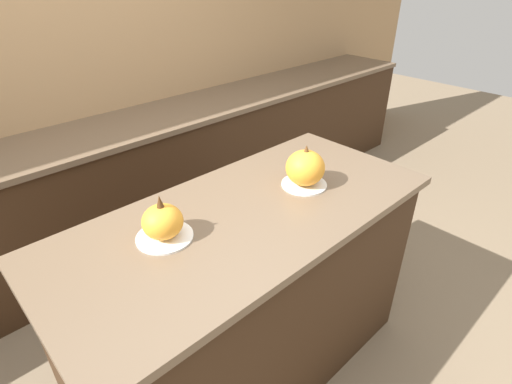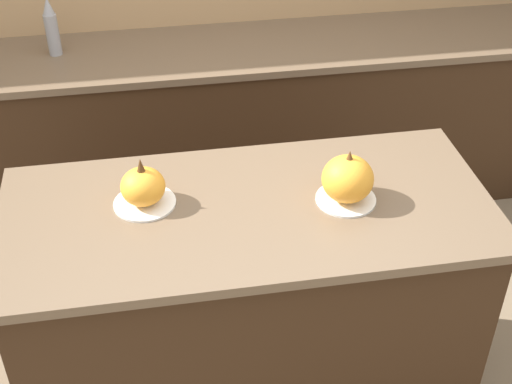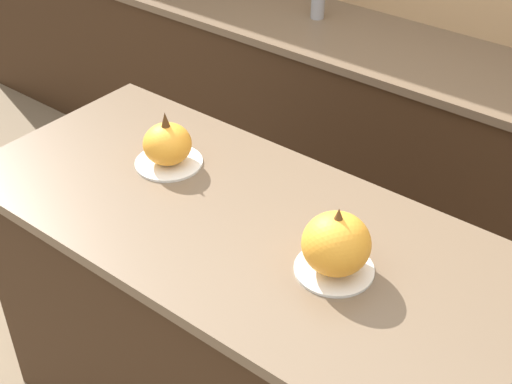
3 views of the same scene
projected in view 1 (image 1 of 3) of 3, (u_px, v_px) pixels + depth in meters
name	position (u px, v px, depth m)	size (l,w,h in m)	color
ground_plane	(249.00, 365.00, 2.07)	(12.00, 12.00, 0.00)	#847056
wall_back	(66.00, 65.00, 2.49)	(8.00, 0.06, 2.50)	tan
kitchen_island	(248.00, 298.00, 1.83)	(1.63, 0.74, 0.95)	#382314
back_counter	(114.00, 194.00, 2.69)	(6.00, 0.60, 0.90)	#382314
pumpkin_cake_left	(163.00, 223.00, 1.41)	(0.21, 0.21, 0.18)	white
pumpkin_cake_right	(305.00, 169.00, 1.73)	(0.20, 0.20, 0.19)	white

